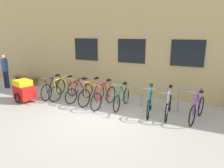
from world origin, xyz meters
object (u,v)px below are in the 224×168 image
bicycle_purple (197,109)px  backpack (22,87)px  bicycle_teal (150,104)px  bicycle_red (104,97)px  bicycle_green (122,98)px  bicycle_maroon (80,92)px  bicycle_black (54,88)px  bicycle_silver (168,106)px  wooden_bench (26,78)px  person_by_bench (5,69)px  bike_trailer (24,90)px  bicycle_orange (92,94)px  bicycle_yellow (65,90)px

bicycle_purple → backpack: bicycle_purple is taller
bicycle_teal → bicycle_red: size_ratio=0.93×
bicycle_green → bicycle_purple: bearing=-1.2°
bicycle_maroon → backpack: 3.50m
bicycle_red → bicycle_purple: bearing=2.8°
bicycle_black → bicycle_red: bearing=-2.8°
bicycle_green → bicycle_maroon: bearing=-179.3°
bicycle_silver → bicycle_black: (-5.11, 0.00, 0.02)m
wooden_bench → person_by_bench: (-0.30, -1.02, 0.68)m
bicycle_silver → bike_trailer: bearing=-170.3°
bicycle_purple → bicycle_orange: size_ratio=1.01×
bicycle_teal → wooden_bench: 7.64m
bicycle_purple → bicycle_green: bicycle_purple is taller
bicycle_maroon → bicycle_black: 1.36m
bicycle_green → bike_trailer: size_ratio=1.14×
person_by_bench → bicycle_maroon: bearing=-1.2°
bike_trailer → bicycle_red: bearing=14.6°
bicycle_silver → bicycle_red: (-2.47, -0.12, 0.02)m
bicycle_teal → bicycle_yellow: bicycle_teal is taller
bicycle_silver → person_by_bench: size_ratio=1.00×
wooden_bench → person_by_bench: 1.26m
bicycle_maroon → wooden_bench: 4.55m
bicycle_black → bike_trailer: size_ratio=1.20×
bicycle_teal → bicycle_black: bicycle_teal is taller
bicycle_teal → bicycle_purple: bicycle_teal is taller
bicycle_silver → person_by_bench: bearing=178.8°
bicycle_teal → bicycle_maroon: (-3.12, 0.21, -0.02)m
bicycle_yellow → bicycle_green: 2.72m
bicycle_green → bicycle_red: size_ratio=0.96×
bicycle_silver → bicycle_red: bearing=-177.2°
bicycle_maroon → backpack: bicycle_maroon is taller
bicycle_orange → wooden_bench: bearing=166.6°
bicycle_teal → wooden_bench: bearing=170.0°
bicycle_purple → bicycle_silver: bearing=-177.3°
bicycle_teal → bicycle_orange: size_ratio=0.97×
bicycle_black → wooden_bench: (-3.05, 1.19, -0.05)m
backpack → person_by_bench: bearing=160.8°
bicycle_green → bicycle_teal: bearing=-11.2°
bicycle_yellow → bicycle_orange: bearing=-1.9°
bicycle_silver → bicycle_orange: (-3.09, -0.01, 0.02)m
bicycle_teal → bicycle_green: (-1.17, 0.23, -0.03)m
bicycle_purple → bike_trailer: size_ratio=1.15×
bicycle_yellow → bicycle_orange: bicycle_yellow is taller
bicycle_yellow → wooden_bench: bicycle_yellow is taller
bicycle_red → bicycle_orange: size_ratio=1.04×
bicycle_orange → backpack: 4.17m
bicycle_red → bicycle_silver: bearing=2.8°
bicycle_maroon → bicycle_red: 1.30m
bicycle_purple → bicycle_green: bearing=178.8°
bicycle_red → wooden_bench: bearing=166.9°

